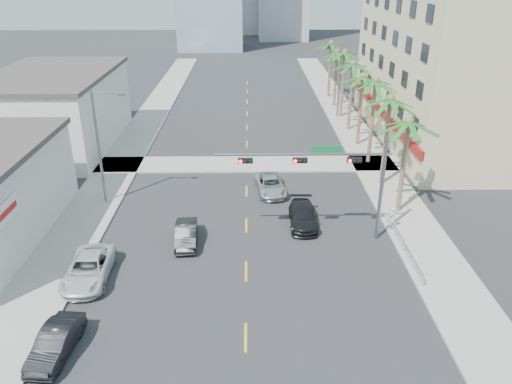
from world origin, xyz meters
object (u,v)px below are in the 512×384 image
car_lane_left (186,234)px  car_parked_mid (56,343)px  car_parked_far (89,269)px  car_lane_right (303,216)px  car_lane_center (271,185)px  traffic_signal_mast (334,171)px  pedestrian (392,218)px

car_lane_left → car_parked_mid: bearing=-119.7°
car_parked_far → car_lane_right: bearing=24.7°
car_parked_far → car_lane_center: size_ratio=1.11×
traffic_signal_mast → car_lane_center: (-3.78, 7.78, -4.40)m
car_parked_far → car_lane_center: 16.87m
traffic_signal_mast → car_parked_mid: bearing=-143.7°
car_lane_left → pedestrian: size_ratio=2.42×
car_lane_left → pedestrian: bearing=2.1°
car_parked_mid → car_lane_right: size_ratio=0.87×
traffic_signal_mast → pedestrian: bearing=13.6°
car_lane_left → car_lane_center: 10.20m
traffic_signal_mast → car_lane_left: size_ratio=2.75×
car_parked_far → car_lane_right: size_ratio=1.11×
traffic_signal_mast → car_parked_mid: traffic_signal_mast is taller
car_lane_left → car_parked_far: bearing=-145.5°
traffic_signal_mast → car_parked_far: traffic_signal_mast is taller
traffic_signal_mast → car_lane_center: size_ratio=2.33×
pedestrian → car_lane_left: bearing=-32.9°
car_parked_mid → pedestrian: pedestrian is taller
pedestrian → car_lane_center: bearing=-77.8°
pedestrian → car_lane_right: bearing=-48.4°
car_parked_far → pedestrian: size_ratio=3.15×
car_lane_center → car_lane_right: size_ratio=1.00×
car_parked_mid → car_lane_left: size_ratio=1.03×
car_parked_mid → car_lane_right: 18.65m
car_parked_mid → car_lane_center: car_parked_mid is taller
car_parked_far → pedestrian: bearing=14.3°
car_lane_center → car_parked_far: bearing=-139.1°
car_lane_center → pedestrian: size_ratio=2.85×
car_lane_right → car_parked_mid: bearing=-133.8°
car_parked_far → car_lane_center: (11.40, 12.44, -0.07)m
car_lane_left → pedestrian: pedestrian is taller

